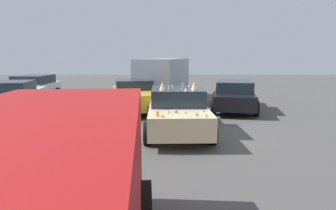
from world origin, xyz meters
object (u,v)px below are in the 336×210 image
at_px(parked_sedan_row_back_center, 13,97).
at_px(parked_sedan_near_left, 134,95).
at_px(parked_sedan_behind_right, 32,88).
at_px(art_car_decorated, 177,110).
at_px(parked_van_near_left, 164,77).
at_px(parked_sedan_far_right, 234,95).

distance_m(parked_sedan_row_back_center, parked_sedan_near_left, 5.19).
distance_m(parked_sedan_behind_right, parked_sedan_near_left, 6.38).
distance_m(art_car_decorated, parked_sedan_row_back_center, 7.68).
bearing_deg(parked_sedan_row_back_center, parked_van_near_left, -64.14).
height_order(art_car_decorated, parked_sedan_row_back_center, art_car_decorated).
distance_m(parked_van_near_left, parked_sedan_row_back_center, 7.77).
distance_m(art_car_decorated, parked_sedan_near_left, 4.51).
relative_size(art_car_decorated, parked_sedan_far_right, 0.94).
bearing_deg(parked_sedan_near_left, parked_sedan_row_back_center, -92.01).
bearing_deg(parked_sedan_behind_right, parked_van_near_left, 99.70).
bearing_deg(parked_sedan_near_left, parked_van_near_left, 147.33).
height_order(art_car_decorated, parked_sedan_near_left, art_car_decorated).
height_order(parked_sedan_behind_right, parked_sedan_far_right, parked_sedan_behind_right).
xyz_separation_m(art_car_decorated, parked_sedan_near_left, (4.10, 1.87, -0.04)).
bearing_deg(parked_sedan_far_right, parked_sedan_row_back_center, 105.34).
relative_size(art_car_decorated, parked_sedan_row_back_center, 1.04).
height_order(parked_sedan_far_right, parked_sedan_row_back_center, parked_sedan_row_back_center).
height_order(parked_sedan_far_right, parked_sedan_near_left, parked_sedan_near_left).
bearing_deg(parked_sedan_far_right, parked_van_near_left, 53.53).
distance_m(parked_van_near_left, parked_sedan_far_right, 4.79).
height_order(parked_van_near_left, parked_sedan_row_back_center, parked_van_near_left).
relative_size(parked_sedan_behind_right, parked_sedan_far_right, 0.88).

